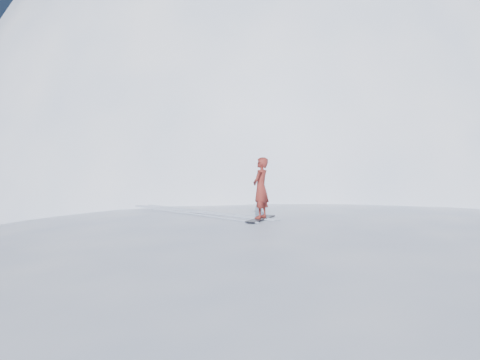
{
  "coord_description": "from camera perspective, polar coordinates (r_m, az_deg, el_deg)",
  "views": [
    {
      "loc": [
        -8.97,
        -7.14,
        4.19
      ],
      "look_at": [
        -0.99,
        3.36,
        3.5
      ],
      "focal_mm": 32.0,
      "sensor_mm": 36.0,
      "label": 1
    }
  ],
  "objects": [
    {
      "name": "board_tracks",
      "position": [
        14.1,
        -5.71,
        -4.23
      ],
      "size": [
        1.91,
        5.93,
        0.04
      ],
      "color": "silver",
      "rests_on": "ground"
    },
    {
      "name": "near_ridge",
      "position": [
        14.82,
        7.16,
        -13.45
      ],
      "size": [
        36.0,
        28.0,
        4.8
      ],
      "primitive_type": "ellipsoid",
      "color": "white",
      "rests_on": "ground"
    },
    {
      "name": "wind_bumps",
      "position": [
        13.19,
        4.92,
        -15.54
      ],
      "size": [
        16.0,
        14.4,
        1.0
      ],
      "color": "white",
      "rests_on": "ground"
    },
    {
      "name": "snowboarder",
      "position": [
        12.44,
        2.79,
        -1.06
      ],
      "size": [
        0.77,
        0.67,
        1.77
      ],
      "primitive_type": "imported",
      "rotation": [
        0.0,
        0.0,
        3.6
      ],
      "color": "maroon",
      "rests_on": "snowboard"
    },
    {
      "name": "ground",
      "position": [
        12.2,
        13.98,
        -17.18
      ],
      "size": [
        400.0,
        400.0,
        0.0
      ],
      "primitive_type": "plane",
      "color": "white",
      "rests_on": "ground"
    },
    {
      "name": "snowboard",
      "position": [
        12.53,
        2.78,
        -5.16
      ],
      "size": [
        1.53,
        0.96,
        0.03
      ],
      "primitive_type": "cube",
      "rotation": [
        0.0,
        0.0,
        0.46
      ],
      "color": "black",
      "rests_on": "near_ridge"
    },
    {
      "name": "peak_shoulder",
      "position": [
        33.37,
        -2.28,
        -4.22
      ],
      "size": [
        28.0,
        24.0,
        18.0
      ],
      "primitive_type": "ellipsoid",
      "color": "white",
      "rests_on": "ground"
    },
    {
      "name": "summit_peak",
      "position": [
        45.55,
        5.79,
        -2.29
      ],
      "size": [
        60.0,
        56.0,
        56.0
      ],
      "primitive_type": "ellipsoid",
      "color": "white",
      "rests_on": "ground"
    }
  ]
}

